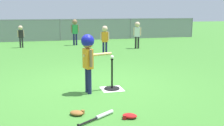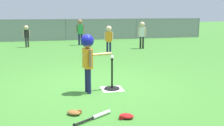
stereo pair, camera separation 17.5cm
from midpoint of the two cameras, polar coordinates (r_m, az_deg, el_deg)
The scene contains 13 objects.
ground_plane at distance 5.81m, azimuth -2.70°, elevation -4.85°, with size 60.00×60.00×0.00m, color #3D7A2D.
home_plate at distance 5.56m, azimuth 0.91°, elevation -5.53°, with size 0.44×0.44×0.01m, color white.
batting_tee at distance 5.54m, azimuth 0.91°, elevation -4.60°, with size 0.32×0.32×0.64m.
baseball_on_tee at distance 5.41m, azimuth 0.93°, elevation 1.27°, with size 0.07×0.07×0.07m, color white.
batter_child at distance 5.16m, azimuth -4.20°, elevation 2.46°, with size 0.63×0.32×1.16m.
fielder_deep_left at distance 11.48m, azimuth 6.84°, elevation 6.68°, with size 0.31×0.22×1.13m.
fielder_deep_center at distance 12.65m, azimuth -6.41°, elevation 7.29°, with size 0.36×0.24×1.20m.
fielder_near_left at distance 9.77m, azimuth -0.18°, elevation 5.72°, with size 0.31×0.21×1.06m.
fielder_deep_right at distance 12.37m, azimuth -17.35°, elevation 6.06°, with size 0.28×0.19×0.96m.
spare_bat_silver at distance 4.14m, azimuth -1.78°, elevation -11.16°, with size 0.63×0.45×0.06m.
glove_by_plate at distance 4.27m, azimuth -6.89°, elevation -10.41°, with size 0.27×0.26×0.07m.
glove_near_bats at distance 4.12m, azimuth 4.28°, elevation -11.21°, with size 0.27×0.25×0.07m.
outfield_fence at distance 14.82m, azimuth -9.41°, elevation 7.15°, with size 16.06×0.06×1.15m.
Camera 2 is at (-0.93, -5.52, 1.59)m, focal length 42.98 mm.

